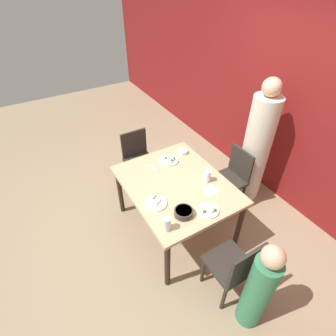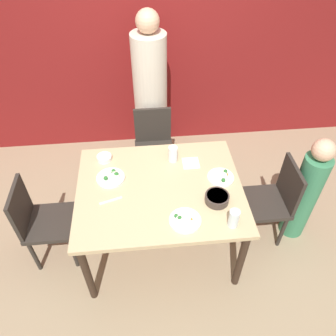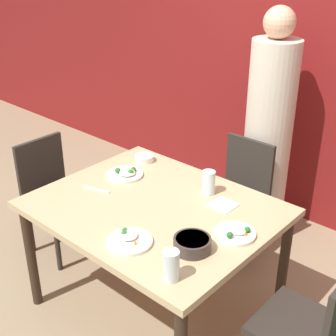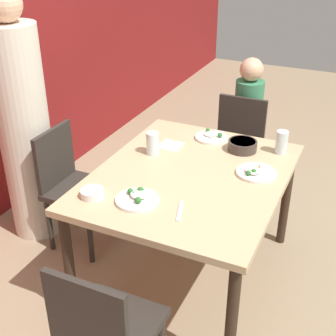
# 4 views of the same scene
# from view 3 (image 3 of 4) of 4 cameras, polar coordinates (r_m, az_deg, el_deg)

# --- Properties ---
(ground_plane) EXTENTS (10.00, 10.00, 0.00)m
(ground_plane) POSITION_cam_3_polar(r_m,az_deg,el_deg) (3.12, -1.49, -16.56)
(ground_plane) COLOR #998466
(wall_back) EXTENTS (10.00, 0.06, 2.70)m
(wall_back) POSITION_cam_3_polar(r_m,az_deg,el_deg) (3.72, 16.12, 13.35)
(wall_back) COLOR maroon
(wall_back) RESTS_ON ground_plane
(dining_table) EXTENTS (1.33, 1.07, 0.75)m
(dining_table) POSITION_cam_3_polar(r_m,az_deg,el_deg) (2.70, -1.65, -5.99)
(dining_table) COLOR tan
(dining_table) RESTS_ON ground_plane
(chair_adult_spot) EXTENTS (0.40, 0.40, 0.85)m
(chair_adult_spot) POSITION_cam_3_polar(r_m,az_deg,el_deg) (3.40, 8.56, -3.06)
(chair_adult_spot) COLOR #2D2823
(chair_adult_spot) RESTS_ON ground_plane
(chair_child_spot) EXTENTS (0.40, 0.40, 0.85)m
(chair_child_spot) POSITION_cam_3_polar(r_m,az_deg,el_deg) (2.42, 17.21, -18.13)
(chair_child_spot) COLOR #2D2823
(chair_child_spot) RESTS_ON ground_plane
(chair_empty_left) EXTENTS (0.40, 0.40, 0.85)m
(chair_empty_left) POSITION_cam_3_polar(r_m,az_deg,el_deg) (3.47, -13.82, -2.90)
(chair_empty_left) COLOR #2D2823
(chair_empty_left) RESTS_ON ground_plane
(person_adult) EXTENTS (0.35, 0.35, 1.73)m
(person_adult) POSITION_cam_3_polar(r_m,az_deg,el_deg) (3.53, 12.08, 3.75)
(person_adult) COLOR beige
(person_adult) RESTS_ON ground_plane
(bowl_curry) EXTENTS (0.18, 0.18, 0.07)m
(bowl_curry) POSITION_cam_3_polar(r_m,az_deg,el_deg) (2.29, 2.97, -9.20)
(bowl_curry) COLOR #3D332D
(bowl_curry) RESTS_ON dining_table
(plate_rice_adult) EXTENTS (0.23, 0.23, 0.05)m
(plate_rice_adult) POSITION_cam_3_polar(r_m,az_deg,el_deg) (2.36, -4.79, -8.75)
(plate_rice_adult) COLOR white
(plate_rice_adult) RESTS_ON dining_table
(plate_rice_child) EXTENTS (0.23, 0.23, 0.06)m
(plate_rice_child) POSITION_cam_3_polar(r_m,az_deg,el_deg) (2.98, -5.19, -0.71)
(plate_rice_child) COLOR white
(plate_rice_child) RESTS_ON dining_table
(plate_noodles) EXTENTS (0.22, 0.22, 0.05)m
(plate_noodles) POSITION_cam_3_polar(r_m,az_deg,el_deg) (2.43, 8.20, -7.87)
(plate_noodles) COLOR white
(plate_noodles) RESTS_ON dining_table
(bowl_rice_small) EXTENTS (0.13, 0.13, 0.04)m
(bowl_rice_small) POSITION_cam_3_polar(r_m,az_deg,el_deg) (3.17, -2.91, 1.22)
(bowl_rice_small) COLOR white
(bowl_rice_small) RESTS_ON dining_table
(glass_water_tall) EXTENTS (0.08, 0.08, 0.15)m
(glass_water_tall) POSITION_cam_3_polar(r_m,az_deg,el_deg) (2.09, 0.38, -11.80)
(glass_water_tall) COLOR silver
(glass_water_tall) RESTS_ON dining_table
(glass_water_short) EXTENTS (0.08, 0.08, 0.14)m
(glass_water_short) POSITION_cam_3_polar(r_m,az_deg,el_deg) (2.76, 4.96, -1.77)
(glass_water_short) COLOR silver
(glass_water_short) RESTS_ON dining_table
(napkin_folded) EXTENTS (0.14, 0.14, 0.01)m
(napkin_folded) POSITION_cam_3_polar(r_m,az_deg,el_deg) (2.68, 6.73, -4.49)
(napkin_folded) COLOR white
(napkin_folded) RESTS_ON dining_table
(fork_steel) EXTENTS (0.18, 0.07, 0.01)m
(fork_steel) POSITION_cam_3_polar(r_m,az_deg,el_deg) (2.85, -8.71, -2.60)
(fork_steel) COLOR silver
(fork_steel) RESTS_ON dining_table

